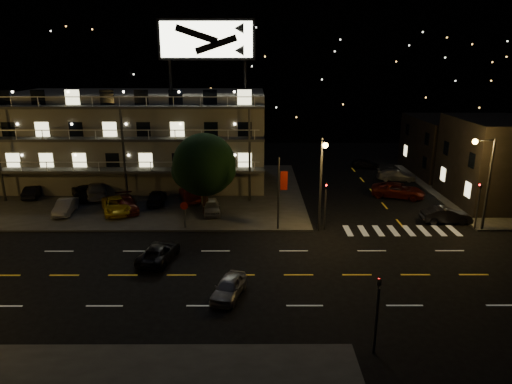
{
  "coord_description": "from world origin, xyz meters",
  "views": [
    {
      "loc": [
        3.0,
        -28.19,
        14.35
      ],
      "look_at": [
        3.12,
        8.0,
        3.54
      ],
      "focal_mm": 32.0,
      "sensor_mm": 36.0,
      "label": 1
    }
  ],
  "objects_px": {
    "lot_car_7": "(96,190)",
    "road_car_west": "(159,252)",
    "lot_car_2": "(116,205)",
    "lot_car_4": "(211,207)",
    "side_car_0": "(446,215)",
    "tree": "(204,167)",
    "road_car_east": "(229,287)"
  },
  "relations": [
    {
      "from": "side_car_0",
      "to": "lot_car_7",
      "type": "bearing_deg",
      "value": 78.97
    },
    {
      "from": "road_car_west",
      "to": "lot_car_4",
      "type": "bearing_deg",
      "value": -96.41
    },
    {
      "from": "lot_car_2",
      "to": "side_car_0",
      "type": "height_order",
      "value": "lot_car_2"
    },
    {
      "from": "road_car_west",
      "to": "tree",
      "type": "bearing_deg",
      "value": -93.06
    },
    {
      "from": "tree",
      "to": "lot_car_4",
      "type": "bearing_deg",
      "value": -7.8
    },
    {
      "from": "side_car_0",
      "to": "road_car_east",
      "type": "xyz_separation_m",
      "value": [
        -18.73,
        -13.0,
        -0.08
      ]
    },
    {
      "from": "tree",
      "to": "side_car_0",
      "type": "distance_m",
      "value": 22.25
    },
    {
      "from": "side_car_0",
      "to": "road_car_west",
      "type": "bearing_deg",
      "value": 109.17
    },
    {
      "from": "lot_car_2",
      "to": "road_car_west",
      "type": "relative_size",
      "value": 1.1
    },
    {
      "from": "lot_car_4",
      "to": "road_car_west",
      "type": "height_order",
      "value": "lot_car_4"
    },
    {
      "from": "tree",
      "to": "lot_car_2",
      "type": "distance_m",
      "value": 9.25
    },
    {
      "from": "lot_car_7",
      "to": "side_car_0",
      "type": "height_order",
      "value": "lot_car_7"
    },
    {
      "from": "lot_car_7",
      "to": "tree",
      "type": "bearing_deg",
      "value": 136.3
    },
    {
      "from": "tree",
      "to": "lot_car_7",
      "type": "relative_size",
      "value": 1.43
    },
    {
      "from": "tree",
      "to": "road_car_east",
      "type": "height_order",
      "value": "tree"
    },
    {
      "from": "lot_car_4",
      "to": "road_car_west",
      "type": "relative_size",
      "value": 0.84
    },
    {
      "from": "tree",
      "to": "lot_car_4",
      "type": "height_order",
      "value": "tree"
    },
    {
      "from": "road_car_east",
      "to": "side_car_0",
      "type": "bearing_deg",
      "value": 50.6
    },
    {
      "from": "tree",
      "to": "lot_car_2",
      "type": "height_order",
      "value": "tree"
    },
    {
      "from": "lot_car_4",
      "to": "lot_car_7",
      "type": "bearing_deg",
      "value": 149.78
    },
    {
      "from": "lot_car_7",
      "to": "lot_car_4",
      "type": "bearing_deg",
      "value": 136.98
    },
    {
      "from": "lot_car_2",
      "to": "lot_car_7",
      "type": "height_order",
      "value": "lot_car_7"
    },
    {
      "from": "lot_car_4",
      "to": "lot_car_7",
      "type": "xyz_separation_m",
      "value": [
        -12.56,
        5.14,
        0.11
      ]
    },
    {
      "from": "lot_car_2",
      "to": "lot_car_4",
      "type": "bearing_deg",
      "value": -23.8
    },
    {
      "from": "tree",
      "to": "lot_car_2",
      "type": "xyz_separation_m",
      "value": [
        -8.43,
        0.2,
        -3.8
      ]
    },
    {
      "from": "lot_car_4",
      "to": "lot_car_7",
      "type": "height_order",
      "value": "lot_car_7"
    },
    {
      "from": "lot_car_4",
      "to": "road_car_east",
      "type": "bearing_deg",
      "value": -88.83
    },
    {
      "from": "lot_car_4",
      "to": "side_car_0",
      "type": "height_order",
      "value": "lot_car_4"
    },
    {
      "from": "lot_car_7",
      "to": "road_car_west",
      "type": "bearing_deg",
      "value": 101.68
    },
    {
      "from": "lot_car_4",
      "to": "road_car_east",
      "type": "xyz_separation_m",
      "value": [
        2.45,
        -15.21,
        -0.17
      ]
    },
    {
      "from": "tree",
      "to": "road_car_west",
      "type": "height_order",
      "value": "tree"
    },
    {
      "from": "tree",
      "to": "lot_car_2",
      "type": "bearing_deg",
      "value": 178.62
    }
  ]
}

